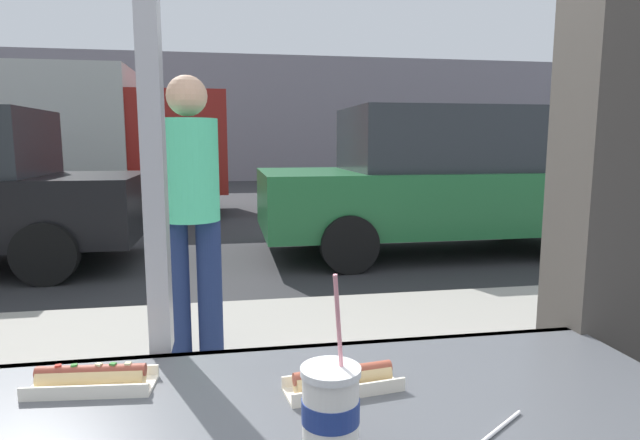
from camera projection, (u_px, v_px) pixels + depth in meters
The scene contains 10 objects.
ground_plane at pixel (218, 225), 9.16m from camera, with size 60.00×60.00×0.00m, color #2D2D30.
sidewalk_strip at pixel (201, 391), 2.91m from camera, with size 16.00×2.80×0.16m, color #9E998E.
building_facade_far at pixel (220, 119), 19.26m from camera, with size 28.00×1.20×4.44m, color gray.
soda_cup_right at pixel (331, 409), 0.85m from camera, with size 0.10×0.10×0.30m.
hotdog_tray_near at pixel (343, 379), 1.08m from camera, with size 0.25×0.12×0.05m.
hotdog_tray_far at pixel (92, 378), 1.08m from camera, with size 0.26×0.12×0.05m.
loose_straw at pixel (495, 432), 0.92m from camera, with size 0.01×0.01×0.19m, color white.
parked_car_green at pixel (442, 181), 6.87m from camera, with size 4.65×2.07×1.84m.
box_truck at pixel (22, 135), 9.96m from camera, with size 7.34×2.44×2.78m.
pedestrian at pixel (191, 204), 2.95m from camera, with size 0.32×0.32×1.63m.
Camera 1 is at (0.17, -1.21, 1.44)m, focal length 29.92 mm.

